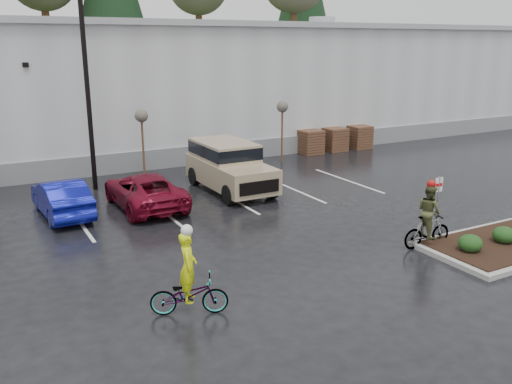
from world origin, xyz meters
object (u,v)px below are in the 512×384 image
sapling_mid (142,120)px  car_blue (61,198)px  cyclist_olive (428,223)px  car_red (144,190)px  pallet_stack_b (335,139)px  suv_tan (231,167)px  lamppost (85,54)px  fire_lane_sign (437,202)px  sapling_east (282,110)px  pallet_stack_a (310,142)px  cyclist_hivis (189,287)px  pallet_stack_c (359,137)px

sapling_mid → car_blue: (-4.38, -4.12, -2.05)m
cyclist_olive → sapling_mid: bearing=25.9°
car_blue → car_red: bearing=168.6°
pallet_stack_b → suv_tan: 10.48m
sapling_mid → pallet_stack_b: (11.70, 1.00, -2.05)m
lamppost → suv_tan: 7.48m
car_red → sapling_mid: bearing=-107.6°
pallet_stack_b → fire_lane_sign: size_ratio=0.61×
sapling_mid → cyclist_olive: (4.96, -12.82, -1.93)m
sapling_east → car_blue: sapling_east is taller
sapling_mid → car_red: size_ratio=0.67×
cyclist_olive → lamppost: bearing=37.0°
pallet_stack_a → cyclist_olive: cyclist_olive is taller
pallet_stack_a → car_blue: 15.26m
pallet_stack_b → cyclist_hivis: size_ratio=0.61×
sapling_mid → pallet_stack_a: bearing=5.7°
sapling_mid → cyclist_hivis: (-3.09, -13.30, -2.04)m
lamppost → sapling_east: bearing=5.7°
sapling_east → car_red: size_ratio=0.67×
fire_lane_sign → pallet_stack_c: bearing=59.3°
sapling_east → pallet_stack_a: bearing=21.8°
lamppost → fire_lane_sign: lamppost is taller
fire_lane_sign → cyclist_olive: 0.70m
pallet_stack_b → cyclist_hivis: bearing=-136.0°
lamppost → car_blue: bearing=-121.1°
sapling_east → car_red: 10.21m
lamppost → car_red: (1.09, -3.54, -5.02)m
sapling_east → suv_tan: sapling_east is taller
lamppost → cyclist_olive: size_ratio=4.29×
lamppost → pallet_stack_c: 16.89m
fire_lane_sign → cyclist_olive: bearing=-177.3°
pallet_stack_c → car_blue: 18.60m
fire_lane_sign → car_blue: size_ratio=0.53×
sapling_mid → sapling_east: bearing=0.0°
sapling_east → pallet_stack_c: sapling_east is taller
fire_lane_sign → car_red: (-6.71, 8.26, -0.74)m
pallet_stack_a → pallet_stack_c: 3.50m
lamppost → pallet_stack_b: 15.19m
pallet_stack_b → suv_tan: bearing=-151.3°
lamppost → sapling_mid: lamppost is taller
pallet_stack_c → pallet_stack_a: bearing=180.0°
lamppost → cyclist_olive: (7.46, -11.82, -4.89)m
fire_lane_sign → car_blue: (-9.68, 8.68, -0.73)m
sapling_east → suv_tan: (-4.99, -4.03, -1.70)m
sapling_mid → sapling_east: 7.50m
sapling_mid → cyclist_hivis: size_ratio=1.45×
car_blue → pallet_stack_c: bearing=-167.4°
lamppost → fire_lane_sign: 14.78m
pallet_stack_c → cyclist_hivis: (-16.59, -14.30, 0.01)m
suv_tan → sapling_mid: bearing=122.0°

